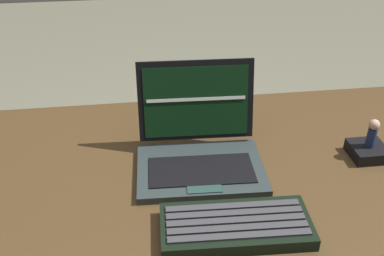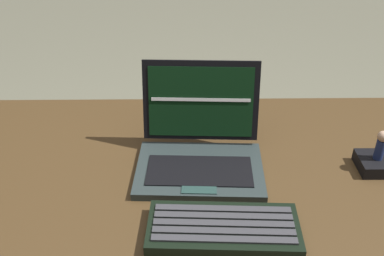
% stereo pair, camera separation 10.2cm
% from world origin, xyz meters
% --- Properties ---
extents(desk, '(1.64, 0.67, 0.72)m').
position_xyz_m(desk, '(0.00, 0.00, 0.61)').
color(desk, '#47321B').
rests_on(desk, ground).
extents(laptop_front, '(0.30, 0.26, 0.23)m').
position_xyz_m(laptop_front, '(0.07, -0.00, 0.77)').
color(laptop_front, '#293434').
rests_on(laptop_front, desk).
extents(external_keyboard, '(0.30, 0.15, 0.03)m').
position_xyz_m(external_keyboard, '(0.11, -0.24, 0.74)').
color(external_keyboard, black).
rests_on(external_keyboard, desk).
extents(figurine_stand, '(0.09, 0.09, 0.03)m').
position_xyz_m(figurine_stand, '(0.48, -0.02, 0.74)').
color(figurine_stand, black).
rests_on(figurine_stand, desk).
extents(figurine, '(0.03, 0.03, 0.07)m').
position_xyz_m(figurine, '(0.48, -0.02, 0.79)').
color(figurine, navy).
rests_on(figurine, figurine_stand).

